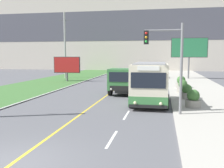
# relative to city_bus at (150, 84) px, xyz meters

# --- Properties ---
(ground_plane) EXTENTS (300.00, 300.00, 0.00)m
(ground_plane) POSITION_rel_city_bus_xyz_m (-3.96, -11.41, -1.53)
(ground_plane) COLOR #56565B
(lane_marking_centre) EXTENTS (2.88, 140.00, 0.01)m
(lane_marking_centre) POSITION_rel_city_bus_xyz_m (-3.61, -9.52, -1.52)
(lane_marking_centre) COLOR gold
(lane_marking_centre) RESTS_ON ground_plane
(apartment_block_background) EXTENTS (80.00, 8.04, 19.80)m
(apartment_block_background) POSITION_rel_city_bus_xyz_m (-3.96, 46.24, 8.38)
(apartment_block_background) COLOR beige
(apartment_block_background) RESTS_ON ground_plane
(city_bus) EXTENTS (2.61, 5.41, 3.02)m
(city_bus) POSITION_rel_city_bus_xyz_m (0.00, 0.00, 0.00)
(city_bus) COLOR beige
(city_bus) RESTS_ON ground_plane
(dump_truck) EXTENTS (2.54, 6.50, 2.38)m
(dump_truck) POSITION_rel_city_bus_xyz_m (-2.53, 4.81, -0.31)
(dump_truck) COLOR black
(dump_truck) RESTS_ON ground_plane
(car_distant) EXTENTS (1.80, 4.30, 1.45)m
(car_distant) POSITION_rel_city_bus_xyz_m (-0.05, 22.11, -0.84)
(car_distant) COLOR silver
(car_distant) RESTS_ON ground_plane
(utility_pole_far) EXTENTS (1.80, 0.28, 10.04)m
(utility_pole_far) POSITION_rel_city_bus_xyz_m (-13.91, 19.57, 3.55)
(utility_pole_far) COLOR #9E9E99
(utility_pole_far) RESTS_ON ground_plane
(traffic_light_mast) EXTENTS (2.28, 0.32, 5.40)m
(traffic_light_mast) POSITION_rel_city_bus_xyz_m (1.25, -3.09, 1.93)
(traffic_light_mast) COLOR slate
(traffic_light_mast) RESTS_ON ground_plane
(billboard_large) EXTENTS (5.28, 0.24, 6.13)m
(billboard_large) POSITION_rel_city_bus_xyz_m (4.69, 21.79, 2.99)
(billboard_large) COLOR #59595B
(billboard_large) RESTS_ON ground_plane
(billboard_small) EXTENTS (3.70, 0.24, 3.35)m
(billboard_small) POSITION_rel_city_bus_xyz_m (-11.93, 14.99, 0.67)
(billboard_small) COLOR #59595B
(billboard_small) RESTS_ON ground_plane
(planter_round_near) EXTENTS (1.04, 1.04, 1.20)m
(planter_round_near) POSITION_rel_city_bus_xyz_m (2.92, -0.81, -0.92)
(planter_round_near) COLOR gray
(planter_round_near) RESTS_ON sidewalk_right
(planter_round_second) EXTENTS (1.02, 1.02, 1.17)m
(planter_round_second) POSITION_rel_city_bus_xyz_m (2.81, 2.77, -0.93)
(planter_round_second) COLOR gray
(planter_round_second) RESTS_ON sidewalk_right
(planter_round_third) EXTENTS (1.04, 1.04, 1.21)m
(planter_round_third) POSITION_rel_city_bus_xyz_m (2.75, 6.35, -0.92)
(planter_round_third) COLOR gray
(planter_round_third) RESTS_ON sidewalk_right
(planter_round_far) EXTENTS (1.13, 1.13, 1.28)m
(planter_round_far) POSITION_rel_city_bus_xyz_m (2.84, 9.94, -0.88)
(planter_round_far) COLOR gray
(planter_round_far) RESTS_ON sidewalk_right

